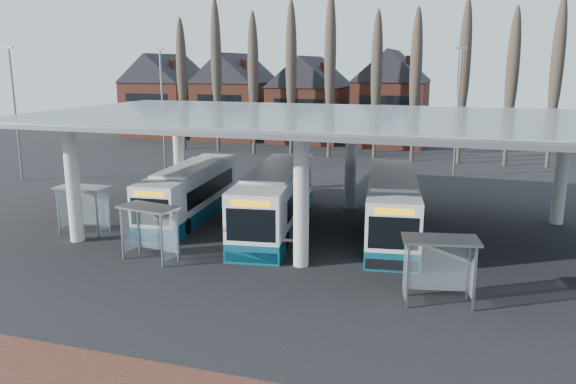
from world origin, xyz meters
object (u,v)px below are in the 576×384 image
(bus_2, at_px, (392,206))
(shelter_0, at_px, (84,199))
(shelter_2, at_px, (439,255))
(bus_0, at_px, (191,193))
(bus_1, at_px, (276,200))
(shelter_1, at_px, (151,220))

(bus_2, xyz_separation_m, shelter_0, (-15.74, -4.70, 0.34))
(shelter_2, bearing_deg, bus_0, 138.96)
(bus_1, xyz_separation_m, bus_2, (6.24, 0.71, -0.07))
(bus_0, height_order, bus_1, bus_1)
(bus_0, distance_m, shelter_0, 6.15)
(bus_2, relative_size, shelter_0, 4.21)
(shelter_1, distance_m, shelter_2, 12.97)
(bus_0, relative_size, bus_1, 0.90)
(bus_0, bearing_deg, shelter_1, -82.42)
(bus_2, distance_m, shelter_2, 8.91)
(bus_0, relative_size, shelter_2, 3.72)
(bus_1, height_order, bus_2, bus_1)
(bus_1, bearing_deg, bus_2, -1.57)
(bus_0, distance_m, bus_2, 11.82)
(shelter_0, xyz_separation_m, shelter_2, (18.59, -3.73, 0.03))
(shelter_0, height_order, shelter_1, shelter_1)
(bus_2, xyz_separation_m, shelter_1, (-10.07, -7.38, 0.34))
(bus_1, relative_size, bus_2, 1.05)
(bus_0, height_order, shelter_1, bus_0)
(bus_2, height_order, shelter_2, bus_2)
(bus_1, bearing_deg, shelter_0, -165.36)
(bus_1, bearing_deg, shelter_1, -128.00)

